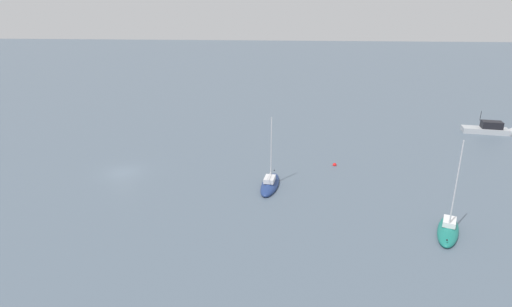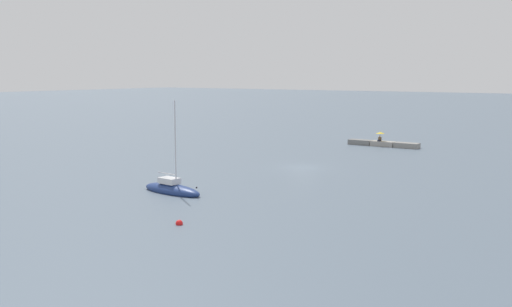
{
  "view_description": "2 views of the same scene",
  "coord_description": "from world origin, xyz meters",
  "px_view_note": "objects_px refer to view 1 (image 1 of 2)",
  "views": [
    {
      "loc": [
        41.84,
        20.19,
        17.41
      ],
      "look_at": [
        -3.01,
        15.16,
        1.86
      ],
      "focal_mm": 28.42,
      "sensor_mm": 36.0,
      "label": 1
    },
    {
      "loc": [
        -29.67,
        52.19,
        9.58
      ],
      "look_at": [
        -0.65,
        9.47,
        2.56
      ],
      "focal_mm": 41.5,
      "sensor_mm": 36.0,
      "label": 2
    }
  ],
  "objects_px": {
    "sailboat_teal_outer": "(448,230)",
    "mooring_buoy_near": "(335,165)",
    "sailboat_navy_near": "(270,184)",
    "motorboat_grey_far": "(494,131)"
  },
  "relations": [
    {
      "from": "sailboat_navy_near",
      "to": "sailboat_teal_outer",
      "type": "height_order",
      "value": "sailboat_teal_outer"
    },
    {
      "from": "sailboat_teal_outer",
      "to": "mooring_buoy_near",
      "type": "relative_size",
      "value": 18.44
    },
    {
      "from": "sailboat_teal_outer",
      "to": "sailboat_navy_near",
      "type": "bearing_deg",
      "value": -6.11
    },
    {
      "from": "sailboat_navy_near",
      "to": "motorboat_grey_far",
      "type": "bearing_deg",
      "value": 41.73
    },
    {
      "from": "motorboat_grey_far",
      "to": "mooring_buoy_near",
      "type": "bearing_deg",
      "value": -48.28
    },
    {
      "from": "sailboat_teal_outer",
      "to": "motorboat_grey_far",
      "type": "distance_m",
      "value": 36.35
    },
    {
      "from": "sailboat_navy_near",
      "to": "mooring_buoy_near",
      "type": "bearing_deg",
      "value": 50.03
    },
    {
      "from": "sailboat_navy_near",
      "to": "mooring_buoy_near",
      "type": "distance_m",
      "value": 10.29
    },
    {
      "from": "sailboat_navy_near",
      "to": "motorboat_grey_far",
      "type": "distance_m",
      "value": 40.63
    },
    {
      "from": "sailboat_teal_outer",
      "to": "motorboat_grey_far",
      "type": "bearing_deg",
      "value": -97.09
    }
  ]
}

